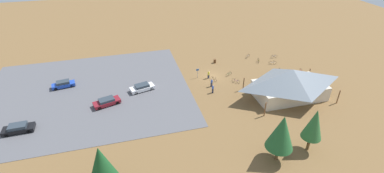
# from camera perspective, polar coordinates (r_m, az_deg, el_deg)

# --- Properties ---
(ground) EXTENTS (160.00, 160.00, 0.00)m
(ground) POSITION_cam_1_polar(r_m,az_deg,el_deg) (59.17, 4.10, 2.05)
(ground) COLOR brown
(ground) RESTS_ON ground
(parking_lot_asphalt) EXTENTS (38.31, 32.16, 0.05)m
(parking_lot_asphalt) POSITION_cam_1_polar(r_m,az_deg,el_deg) (57.30, -20.50, -1.06)
(parking_lot_asphalt) COLOR #56565B
(parking_lot_asphalt) RESTS_ON ground
(bike_pavilion) EXTENTS (14.88, 8.97, 5.67)m
(bike_pavilion) POSITION_cam_1_polar(r_m,az_deg,el_deg) (53.94, 19.64, 0.89)
(bike_pavilion) COLOR beige
(bike_pavilion) RESTS_ON ground
(trash_bin) EXTENTS (0.60, 0.60, 0.90)m
(trash_bin) POSITION_cam_1_polar(r_m,az_deg,el_deg) (64.85, 4.70, 5.21)
(trash_bin) COLOR brown
(trash_bin) RESTS_ON ground
(lot_sign) EXTENTS (0.56, 0.08, 2.20)m
(lot_sign) POSITION_cam_1_polar(r_m,az_deg,el_deg) (57.87, 1.13, 3.01)
(lot_sign) COLOR #99999E
(lot_sign) RESTS_ON ground
(pine_center) EXTENTS (2.81, 2.81, 6.97)m
(pine_center) POSITION_cam_1_polar(r_m,az_deg,el_deg) (41.82, 23.78, -7.09)
(pine_center) COLOR brown
(pine_center) RESTS_ON ground
(pine_east) EXTENTS (3.73, 3.73, 7.37)m
(pine_east) POSITION_cam_1_polar(r_m,az_deg,el_deg) (38.59, 17.91, -8.92)
(pine_east) COLOR brown
(pine_east) RESTS_ON ground
(pine_mideast) EXTENTS (3.81, 3.81, 7.40)m
(pine_mideast) POSITION_cam_1_polar(r_m,az_deg,el_deg) (34.39, -18.03, -15.24)
(pine_mideast) COLOR brown
(pine_mideast) RESTS_ON ground
(bicycle_silver_trailside) EXTENTS (1.54, 1.06, 0.84)m
(bicycle_silver_trailside) POSITION_cam_1_polar(r_m,az_deg,el_deg) (68.52, 11.36, 6.10)
(bicycle_silver_trailside) COLOR black
(bicycle_silver_trailside) RESTS_ON ground
(bicycle_orange_yard_front) EXTENTS (0.79, 1.71, 0.90)m
(bicycle_orange_yard_front) POSITION_cam_1_polar(r_m,az_deg,el_deg) (63.55, 17.52, 3.16)
(bicycle_orange_yard_front) COLOR black
(bicycle_orange_yard_front) RESTS_ON ground
(bicycle_red_front_row) EXTENTS (0.71, 1.65, 0.83)m
(bicycle_red_front_row) POSITION_cam_1_polar(r_m,az_deg,el_deg) (64.97, 21.45, 2.98)
(bicycle_red_front_row) COLOR black
(bicycle_red_front_row) RESTS_ON ground
(bicycle_yellow_lone_west) EXTENTS (0.61, 1.64, 0.83)m
(bicycle_yellow_lone_west) POSITION_cam_1_polar(r_m,az_deg,el_deg) (66.89, 13.46, 5.20)
(bicycle_yellow_lone_west) COLOR black
(bicycle_yellow_lone_west) RESTS_ON ground
(bicycle_green_lone_east) EXTENTS (1.57, 0.76, 0.86)m
(bicycle_green_lone_east) POSITION_cam_1_polar(r_m,az_deg,el_deg) (59.69, 7.56, 2.53)
(bicycle_green_lone_east) COLOR black
(bicycle_green_lone_east) RESTS_ON ground
(bicycle_blue_mid_cluster) EXTENTS (1.71, 0.48, 0.90)m
(bicycle_blue_mid_cluster) POSITION_cam_1_polar(r_m,az_deg,el_deg) (69.87, 16.46, 5.91)
(bicycle_blue_mid_cluster) COLOR black
(bicycle_blue_mid_cluster) RESTS_ON ground
(bicycle_white_by_bin) EXTENTS (1.70, 0.64, 0.88)m
(bicycle_white_by_bin) POSITION_cam_1_polar(r_m,az_deg,el_deg) (66.66, 16.21, 4.72)
(bicycle_white_by_bin) COLOR black
(bicycle_white_by_bin) RESTS_ON ground
(bicycle_black_near_sign) EXTENTS (0.79, 1.54, 0.90)m
(bicycle_black_near_sign) POSITION_cam_1_polar(r_m,az_deg,el_deg) (57.43, 4.45, 1.51)
(bicycle_black_near_sign) COLOR black
(bicycle_black_near_sign) RESTS_ON ground
(bicycle_purple_yard_right) EXTENTS (1.24, 1.31, 0.82)m
(bicycle_purple_yard_right) POSITION_cam_1_polar(r_m,az_deg,el_deg) (57.34, 8.99, 1.13)
(bicycle_purple_yard_right) COLOR black
(bicycle_purple_yard_right) RESTS_ON ground
(car_black_by_curb) EXTENTS (4.65, 2.01, 1.32)m
(car_black_by_curb) POSITION_cam_1_polar(r_m,az_deg,el_deg) (51.52, -32.07, -7.26)
(car_black_by_curb) COLOR black
(car_black_by_curb) RESTS_ON parking_lot_asphalt
(car_maroon_near_entry) EXTENTS (5.02, 3.15, 1.29)m
(car_maroon_near_entry) POSITION_cam_1_polar(r_m,az_deg,el_deg) (51.94, -17.08, -3.01)
(car_maroon_near_entry) COLOR maroon
(car_maroon_near_entry) RESTS_ON parking_lot_asphalt
(car_white_inner_stall) EXTENTS (4.97, 2.97, 1.31)m
(car_white_inner_stall) POSITION_cam_1_polar(r_m,az_deg,el_deg) (54.68, -10.19, -0.18)
(car_white_inner_stall) COLOR white
(car_white_inner_stall) RESTS_ON parking_lot_asphalt
(car_blue_back_corner) EXTENTS (4.50, 2.37, 1.34)m
(car_blue_back_corner) POSITION_cam_1_polar(r_m,az_deg,el_deg) (60.47, -24.90, 0.44)
(car_blue_back_corner) COLOR #1E42B2
(car_blue_back_corner) RESTS_ON parking_lot_asphalt
(visitor_crossing_yard) EXTENTS (0.36, 0.39, 1.71)m
(visitor_crossing_yard) POSITION_cam_1_polar(r_m,az_deg,el_deg) (55.17, 4.04, 0.80)
(visitor_crossing_yard) COLOR #2D3347
(visitor_crossing_yard) RESTS_ON ground
(visitor_at_bikes) EXTENTS (0.39, 0.36, 1.76)m
(visitor_at_bikes) POSITION_cam_1_polar(r_m,az_deg,el_deg) (58.03, 3.41, 2.49)
(visitor_at_bikes) COLOR #2D3347
(visitor_at_bikes) RESTS_ON ground
(visitor_by_pavilion) EXTENTS (0.39, 0.36, 1.74)m
(visitor_by_pavilion) POSITION_cam_1_polar(r_m,az_deg,el_deg) (53.15, 4.28, -0.46)
(visitor_by_pavilion) COLOR #2D3347
(visitor_by_pavilion) RESTS_ON ground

